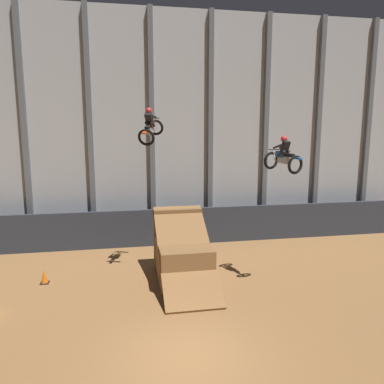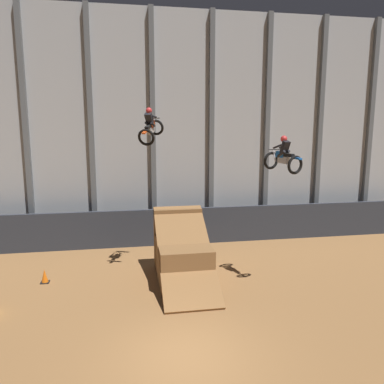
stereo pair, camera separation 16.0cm
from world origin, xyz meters
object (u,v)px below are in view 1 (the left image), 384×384
object	(u,v)px
dirt_ramp	(182,255)
traffic_cone_near_ramp	(44,277)
rider_bike_left_air	(150,127)
rider_bike_right_air	(283,157)

from	to	relation	value
dirt_ramp	traffic_cone_near_ramp	xyz separation A→B (m)	(-5.84, 0.36, -0.73)
rider_bike_left_air	traffic_cone_near_ramp	xyz separation A→B (m)	(-4.63, -0.49, -6.24)
rider_bike_right_air	traffic_cone_near_ramp	world-z (taller)	rider_bike_right_air
dirt_ramp	rider_bike_left_air	size ratio (longest dim) A/B	2.60
rider_bike_left_air	rider_bike_right_air	bearing A→B (deg)	-3.16
rider_bike_left_air	dirt_ramp	bearing A→B (deg)	-12.83
dirt_ramp	rider_bike_right_air	distance (m)	6.00
rider_bike_right_air	rider_bike_left_air	bearing A→B (deg)	136.36
rider_bike_right_air	dirt_ramp	bearing A→B (deg)	139.80
dirt_ramp	rider_bike_left_air	bearing A→B (deg)	145.16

